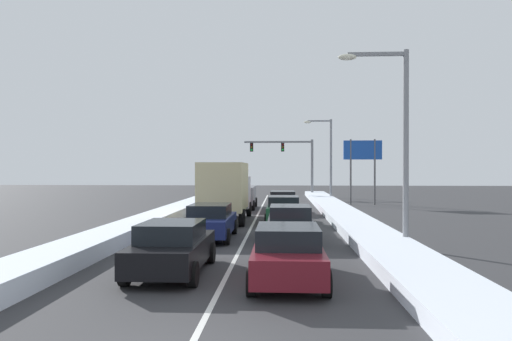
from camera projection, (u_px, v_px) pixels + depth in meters
ground_plane at (252, 226)px, 24.94m from camera, size 120.00×120.00×0.00m
lane_stripe_between_right_lane_and_center_lane at (256, 217)px, 29.41m from camera, size 0.14×49.21×0.01m
snow_bank_right_shoulder at (342, 214)px, 29.12m from camera, size 2.14×49.21×0.46m
snow_bank_left_shoulder at (172, 212)px, 29.69m from camera, size 1.75×49.21×0.58m
sedan_maroon_right_lane_nearest at (288, 253)px, 12.70m from camera, size 2.00×4.50×1.51m
sedan_charcoal_right_lane_second at (290, 223)px, 19.65m from camera, size 2.00×4.50×1.51m
sedan_green_right_lane_third at (283, 209)px, 26.29m from camera, size 2.00×4.50×1.51m
sedan_red_right_lane_fourth at (283, 202)px, 32.19m from camera, size 2.00×4.50×1.51m
sedan_black_center_lane_nearest at (172, 247)px, 13.66m from camera, size 2.00×4.50×1.51m
sedan_navy_center_lane_second at (210, 221)px, 20.39m from camera, size 2.00×4.50×1.51m
box_truck_center_lane_third at (226, 188)px, 27.20m from camera, size 2.53×7.20×3.36m
suv_gray_center_lane_fourth at (242, 195)px, 35.90m from camera, size 2.16×4.90×1.67m
traffic_light_gantry at (291, 155)px, 51.58m from camera, size 7.54×0.47×6.20m
street_lamp_right_near at (396, 129)px, 17.91m from camera, size 2.66×0.36×7.54m
street_lamp_right_mid at (327, 152)px, 44.71m from camera, size 2.66×0.36×7.70m
roadside_sign_right at (363, 157)px, 39.67m from camera, size 3.20×0.16×5.50m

